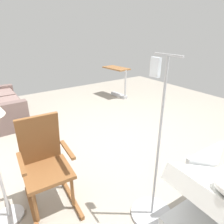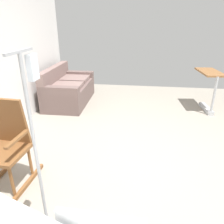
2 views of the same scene
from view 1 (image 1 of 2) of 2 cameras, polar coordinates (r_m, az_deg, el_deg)
name	(u,v)px [view 1 (image 1 of 2)]	position (r m, az deg, el deg)	size (l,w,h in m)	color
ground_plane	(125,135)	(3.80, 3.75, -6.67)	(7.39, 7.39, 0.00)	gray
rocking_chair	(45,164)	(2.35, -18.59, -14.06)	(0.79, 0.53, 1.05)	brown
overbed_table	(118,78)	(5.86, 1.72, 9.59)	(0.86, 0.48, 0.84)	#B2B5BA
iv_pole	(153,196)	(2.29, 11.57, -22.64)	(0.44, 0.44, 1.69)	#B2B5BA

